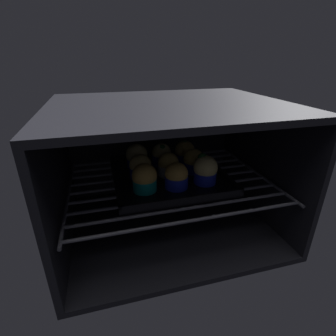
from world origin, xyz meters
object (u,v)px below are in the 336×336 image
Objects in this scene: muffin_row0_col0 at (145,179)px; muffin_row0_col2 at (205,170)px; muffin_row0_col1 at (178,176)px; muffin_row2_col1 at (161,155)px; muffin_row2_col2 at (185,152)px; muffin_row1_col1 at (167,165)px; muffin_row1_col2 at (194,162)px; muffin_row1_col0 at (140,167)px; baking_tray at (168,176)px; muffin_row2_col0 at (137,157)px.

muffin_row0_col2 is at bearing 0.21° from muffin_row0_col0.
muffin_row0_col1 is 0.85× the size of muffin_row0_col2.
muffin_row2_col2 reaches higher than muffin_row2_col1.
muffin_row1_col1 is 7.86cm from muffin_row1_col2.
muffin_row2_col1 is (7.70, 7.46, 0.04)cm from muffin_row1_col0.
muffin_row0_col0 is at bearing -136.96° from baking_tray.
muffin_row2_col2 reaches higher than muffin_row1_col2.
muffin_row0_col2 is 1.17× the size of muffin_row1_col2.
muffin_row2_col0 is (-15.19, 8.06, 0.10)cm from muffin_row1_col2.
muffin_row1_col1 is at bearing 94.50° from muffin_row0_col1.
muffin_row2_col0 reaches higher than muffin_row1_col2.
muffin_row2_col0 is 1.01× the size of muffin_row2_col2.
muffin_row0_col2 reaches higher than muffin_row0_col1.
muffin_row1_col1 is at bearing -179.01° from muffin_row1_col2.
muffin_row0_col0 is at bearing 176.55° from muffin_row0_col1.
muffin_row0_col0 is at bearing -117.87° from muffin_row2_col1.
muffin_row1_col2 is at bearing 47.25° from muffin_row0_col1.
muffin_row2_col2 is (7.46, 7.44, 3.71)cm from baking_tray.
muffin_row0_col1 is (0.34, -8.06, 3.53)cm from baking_tray.
muffin_row0_col2 reaches higher than muffin_row2_col2.
muffin_row0_col2 is (7.71, 0.57, 0.63)cm from muffin_row0_col1.
muffin_row2_col2 is at bearing -1.51° from muffin_row2_col0.
muffin_row2_col0 is (-7.34, 8.19, 0.22)cm from muffin_row1_col1.
muffin_row1_col1 is (7.82, 7.20, -0.32)cm from muffin_row0_col0.
muffin_row1_col2 is (7.85, 0.14, 0.12)cm from muffin_row1_col1.
muffin_row1_col2 reaches higher than muffin_row2_col1.
muffin_row1_col2 is at bearing -27.94° from muffin_row2_col0.
muffin_row1_col0 is at bearing 176.89° from muffin_row1_col1.
baking_tray is 4.60× the size of muffin_row2_col1.
muffin_row2_col1 is (-0.47, 15.57, 0.02)cm from muffin_row0_col1.
muffin_row0_col2 is (16.14, 0.06, 0.36)cm from muffin_row0_col0.
muffin_row1_col1 is (7.56, -0.41, -0.04)cm from muffin_row1_col0.
baking_tray is at bearing 178.34° from muffin_row1_col2.
muffin_row1_col1 is 0.94× the size of muffin_row2_col2.
muffin_row1_col2 is at bearing -89.04° from muffin_row2_col2.
muffin_row0_col0 is 17.04cm from muffin_row2_col1.
muffin_row2_col2 is at bearing 43.95° from muffin_row0_col0.
muffin_row2_col1 is (-0.12, 7.51, 3.55)cm from baking_tray.
muffin_row0_col0 reaches higher than muffin_row1_col2.
muffin_row1_col1 and muffin_row2_col1 have the same top height.
muffin_row0_col0 is at bearing -91.81° from muffin_row2_col0.
muffin_row2_col1 is at bearing 118.57° from muffin_row0_col2.
baking_tray is 4.36× the size of muffin_row2_col2.
muffin_row2_col0 is at bearing 177.50° from muffin_row2_col1.
muffin_row0_col0 reaches higher than muffin_row2_col0.
muffin_row0_col2 reaches higher than muffin_row1_col0.
muffin_row2_col2 is at bearing -0.53° from muffin_row2_col1.
baking_tray is at bearing 137.05° from muffin_row0_col2.
muffin_row0_col0 is 7.62cm from muffin_row1_col0.
muffin_row0_col2 reaches higher than muffin_row2_col0.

